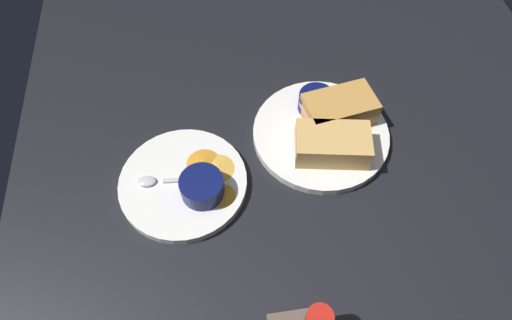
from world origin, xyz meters
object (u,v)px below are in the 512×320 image
sandwich_half_far (339,109)px  spoon_by_gravy_ramekin (154,181)px  sandwich_half_near (332,144)px  plate_sandwich_main (320,134)px  ramekin_dark_sauce (316,101)px  ramekin_light_gravy (202,186)px  plate_chips_companion (183,183)px  spoon_by_dark_ramekin (316,129)px

sandwich_half_far → spoon_by_gravy_ramekin: size_ratio=1.43×
sandwich_half_near → plate_sandwich_main: bearing=-82.3°
ramekin_dark_sauce → ramekin_light_gravy: 27.72cm
ramekin_dark_sauce → ramekin_light_gravy: bearing=34.1°
sandwich_half_near → spoon_by_gravy_ramekin: (31.60, 1.81, -2.04)cm
sandwich_half_far → spoon_by_gravy_ramekin: bearing=15.4°
spoon_by_gravy_ramekin → ramekin_dark_sauce: bearing=-158.4°
ramekin_dark_sauce → spoon_by_gravy_ramekin: 33.48cm
plate_chips_companion → spoon_by_gravy_ramekin: (4.77, -0.40, 1.16)cm
plate_sandwich_main → ramekin_light_gravy: ramekin_light_gravy is taller
spoon_by_dark_ramekin → plate_chips_companion: spoon_by_dark_ramekin is taller
plate_sandwich_main → sandwich_half_far: size_ratio=1.79×
spoon_by_dark_ramekin → ramekin_dark_sauce: bearing=-100.8°
ramekin_dark_sauce → ramekin_light_gravy: (22.96, 15.52, 0.06)cm
sandwich_half_near → ramekin_dark_sauce: size_ratio=2.10×
plate_sandwich_main → spoon_by_dark_ramekin: spoon_by_dark_ramekin is taller
plate_sandwich_main → spoon_by_dark_ramekin: bearing=-21.8°
sandwich_half_near → sandwich_half_far: 8.38cm
plate_sandwich_main → spoon_by_dark_ramekin: size_ratio=2.56×
sandwich_half_near → plate_chips_companion: sandwich_half_near is taller
sandwich_half_far → plate_chips_companion: sandwich_half_far is taller
plate_sandwich_main → ramekin_dark_sauce: bearing=-91.3°
sandwich_half_far → spoon_by_dark_ramekin: (4.72, 2.60, -2.04)cm
ramekin_light_gravy → plate_chips_companion: bearing=-39.8°
plate_chips_companion → ramekin_light_gravy: (-3.35, 2.79, 2.82)cm
plate_sandwich_main → ramekin_light_gravy: (22.83, 9.79, 2.82)cm
plate_sandwich_main → plate_chips_companion: 27.10cm
plate_sandwich_main → spoon_by_gravy_ramekin: bearing=12.0°
sandwich_half_near → plate_chips_companion: size_ratio=0.64×
sandwich_half_near → plate_chips_companion: bearing=4.7°
plate_sandwich_main → sandwich_half_far: (-3.83, -2.96, 3.20)cm
ramekin_dark_sauce → plate_chips_companion: ramekin_dark_sauce is taller
ramekin_dark_sauce → plate_chips_companion: bearing=25.8°
sandwich_half_far → plate_chips_companion: bearing=18.4°
sandwich_half_near → ramekin_light_gravy: (23.48, 5.00, -0.38)cm
sandwich_half_far → spoon_by_gravy_ramekin: sandwich_half_far is taller
ramekin_dark_sauce → ramekin_light_gravy: size_ratio=0.92×
sandwich_half_far → sandwich_half_near: bearing=67.7°
ramekin_dark_sauce → plate_chips_companion: 29.36cm
sandwich_half_far → ramekin_dark_sauce: 4.64cm
spoon_by_dark_ramekin → plate_chips_companion: 26.36cm
plate_sandwich_main → ramekin_light_gravy: size_ratio=3.44×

